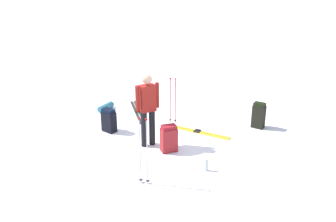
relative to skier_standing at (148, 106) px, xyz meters
The scene contains 12 objects.
ground_plane 1.12m from the skier_standing, 71.28° to the left, with size 80.00×80.00×0.00m, color white.
distant_snow_ridge 22.21m from the skier_standing, 96.63° to the left, with size 14.91×5.00×2.69m, color white.
skier_standing is the anchor object (origin of this frame).
ski_pair_near 2.32m from the skier_standing, 133.07° to the left, with size 1.38×1.36×0.05m.
ski_pair_far 1.67m from the skier_standing, 63.45° to the left, with size 1.74×0.26×0.05m.
backpack_large_dark 2.99m from the skier_standing, 52.20° to the left, with size 0.31×0.21×0.67m.
backpack_bright 0.86m from the skier_standing, ahead, with size 0.40×0.42×0.62m.
backpack_small_spare 1.43m from the skier_standing, behind, with size 0.37×0.26×0.59m.
ski_poles_planted_near 1.50m from the skier_standing, 98.92° to the left, with size 0.20×0.11×1.22m.
ski_poles_planted_far 1.64m from the skier_standing, 57.94° to the right, with size 0.20×0.11×1.35m.
sleeping_mat_rolled 2.75m from the skier_standing, 152.62° to the left, with size 0.18×0.18×0.55m, color teal.
thermos_bottle 1.88m from the skier_standing, 11.33° to the right, with size 0.07×0.07×0.26m, color #B0C0C3.
Camera 1 is at (4.37, -6.98, 3.92)m, focal length 40.50 mm.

